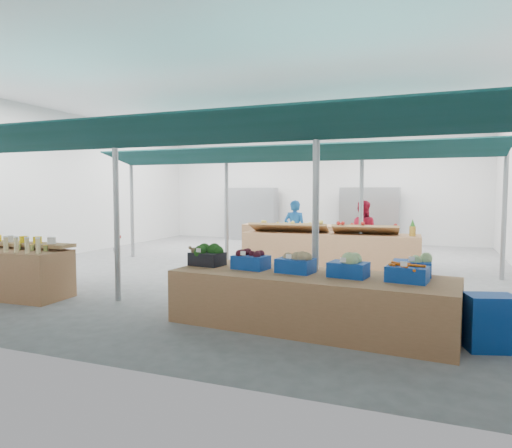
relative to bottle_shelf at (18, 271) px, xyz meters
The scene contains 24 objects.
floor 5.29m from the bottle_shelf, 57.06° to the left, with size 13.00×13.00×0.00m, color #5F5F61.
hall 6.88m from the bottle_shelf, 63.95° to the left, with size 13.00×13.00×13.00m.
pole_grid 4.69m from the bottle_shelf, 36.45° to the left, with size 10.00×4.60×3.00m.
awnings 5.06m from the bottle_shelf, 36.45° to the left, with size 9.50×7.08×0.30m.
back_shelving_left 10.44m from the bottle_shelf, 88.00° to the left, with size 2.00×0.50×2.00m, color #B23F33.
back_shelving_right 11.51m from the bottle_shelf, 64.98° to the left, with size 2.00×0.50×2.00m, color #B23F33.
bottle_shelf is the anchor object (origin of this frame).
veg_counter 5.37m from the bottle_shelf, ahead, with size 3.89×1.30×0.76m, color #8E603E.
fruit_counter 6.69m from the bottle_shelf, 45.95° to the left, with size 4.15×0.99×0.89m, color #8E603E.
far_counter 8.75m from the bottle_shelf, 66.59° to the left, with size 4.58×0.92×0.82m, color #8E603E.
crate_stack 7.61m from the bottle_shelf, ahead, with size 0.56×0.39×0.67m, color navy.
vendor_left 6.85m from the bottle_shelf, 59.72° to the left, with size 0.61×0.40×1.66m, color #1A5BAC.
vendor_right 7.91m from the bottle_shelf, 48.37° to the left, with size 0.81×0.63×1.66m, color #B91634.
crate_broccoli 3.73m from the bottle_shelf, ahead, with size 0.55×0.44×0.35m.
crate_beets 4.47m from the bottle_shelf, ahead, with size 0.55×0.44×0.29m.
crate_celeriac 5.17m from the bottle_shelf, ahead, with size 0.55×0.44×0.31m.
crate_cabbage 5.92m from the bottle_shelf, ahead, with size 0.55×0.44×0.35m.
crate_carrots 6.67m from the bottle_shelf, ahead, with size 0.55×0.44×0.29m.
sparrow 3.56m from the bottle_shelf, ahead, with size 0.12×0.09×0.11m.
pole_ribbon 1.96m from the bottle_shelf, 16.34° to the left, with size 0.12×0.12×0.28m.
apple_heap_yellow 5.96m from the bottle_shelf, 51.80° to the left, with size 1.96×0.88×0.27m.
apple_heap_red 7.28m from the bottle_shelf, 40.84° to the left, with size 1.56×0.84×0.27m.
pineapple 8.12m from the bottle_shelf, 36.31° to the left, with size 0.14×0.14×0.39m.
crate_extra 6.73m from the bottle_shelf, ahead, with size 0.50×0.40×0.32m.
Camera 1 is at (4.07, -10.43, 1.91)m, focal length 32.00 mm.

